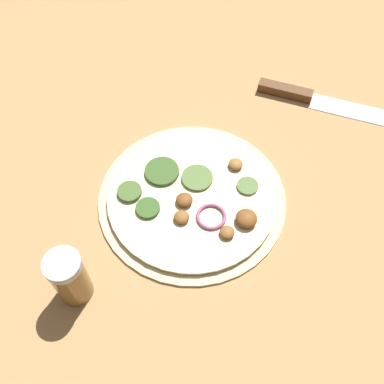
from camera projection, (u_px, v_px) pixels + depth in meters
The scene contains 4 objects.
ground_plane at pixel (192, 199), 0.69m from camera, with size 3.00×3.00×0.00m, color tan.
pizza at pixel (192, 197), 0.68m from camera, with size 0.28×0.28×0.03m.
knife at pixel (312, 98), 0.79m from camera, with size 0.22×0.22×0.02m.
spice_jar at pixel (70, 277), 0.57m from camera, with size 0.05×0.05×0.09m.
Camera 1 is at (-0.33, 0.17, 0.58)m, focal length 42.00 mm.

